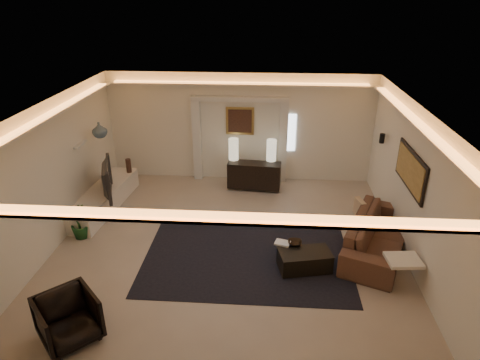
# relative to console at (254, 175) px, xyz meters

# --- Properties ---
(floor) EXTENTS (7.00, 7.00, 0.00)m
(floor) POSITION_rel_console_xyz_m (-0.42, -2.79, -0.40)
(floor) COLOR #B4A38E
(floor) RESTS_ON ground
(ceiling) EXTENTS (7.00, 7.00, 0.00)m
(ceiling) POSITION_rel_console_xyz_m (-0.42, -2.79, 2.50)
(ceiling) COLOR white
(ceiling) RESTS_ON ground
(wall_back) EXTENTS (7.00, 0.00, 7.00)m
(wall_back) POSITION_rel_console_xyz_m (-0.42, 0.71, 1.05)
(wall_back) COLOR white
(wall_back) RESTS_ON ground
(wall_front) EXTENTS (7.00, 0.00, 7.00)m
(wall_front) POSITION_rel_console_xyz_m (-0.42, -6.29, 1.05)
(wall_front) COLOR white
(wall_front) RESTS_ON ground
(wall_left) EXTENTS (0.00, 7.00, 7.00)m
(wall_left) POSITION_rel_console_xyz_m (-3.92, -2.79, 1.05)
(wall_left) COLOR white
(wall_left) RESTS_ON ground
(wall_right) EXTENTS (0.00, 7.00, 7.00)m
(wall_right) POSITION_rel_console_xyz_m (3.08, -2.79, 1.05)
(wall_right) COLOR white
(wall_right) RESTS_ON ground
(cove_soffit) EXTENTS (7.00, 7.00, 0.04)m
(cove_soffit) POSITION_rel_console_xyz_m (-0.42, -2.79, 2.22)
(cove_soffit) COLOR silver
(cove_soffit) RESTS_ON ceiling
(daylight_slit) EXTENTS (0.25, 0.03, 1.00)m
(daylight_slit) POSITION_rel_console_xyz_m (0.93, 0.69, 0.95)
(daylight_slit) COLOR white
(daylight_slit) RESTS_ON wall_back
(area_rug) EXTENTS (4.00, 3.00, 0.01)m
(area_rug) POSITION_rel_console_xyz_m (-0.02, -2.99, -0.39)
(area_rug) COLOR black
(area_rug) RESTS_ON ground
(pilaster_left) EXTENTS (0.22, 0.20, 2.20)m
(pilaster_left) POSITION_rel_console_xyz_m (-1.57, 0.61, 0.70)
(pilaster_left) COLOR silver
(pilaster_left) RESTS_ON ground
(pilaster_right) EXTENTS (0.22, 0.20, 2.20)m
(pilaster_right) POSITION_rel_console_xyz_m (0.73, 0.61, 0.70)
(pilaster_right) COLOR silver
(pilaster_right) RESTS_ON ground
(alcove_header) EXTENTS (2.52, 0.20, 0.12)m
(alcove_header) POSITION_rel_console_xyz_m (-0.42, 0.61, 1.85)
(alcove_header) COLOR silver
(alcove_header) RESTS_ON wall_back
(painting_frame) EXTENTS (0.74, 0.04, 0.74)m
(painting_frame) POSITION_rel_console_xyz_m (-0.42, 0.68, 1.25)
(painting_frame) COLOR tan
(painting_frame) RESTS_ON wall_back
(painting_canvas) EXTENTS (0.62, 0.02, 0.62)m
(painting_canvas) POSITION_rel_console_xyz_m (-0.42, 0.66, 1.25)
(painting_canvas) COLOR #4C2D1E
(painting_canvas) RESTS_ON wall_back
(art_panel_frame) EXTENTS (0.04, 1.64, 0.74)m
(art_panel_frame) POSITION_rel_console_xyz_m (3.05, -2.49, 1.30)
(art_panel_frame) COLOR black
(art_panel_frame) RESTS_ON wall_right
(art_panel_gold) EXTENTS (0.02, 1.50, 0.62)m
(art_panel_gold) POSITION_rel_console_xyz_m (3.03, -2.49, 1.30)
(art_panel_gold) COLOR tan
(art_panel_gold) RESTS_ON wall_right
(wall_sconce) EXTENTS (0.12, 0.12, 0.22)m
(wall_sconce) POSITION_rel_console_xyz_m (2.96, -0.59, 1.28)
(wall_sconce) COLOR black
(wall_sconce) RESTS_ON wall_right
(wall_niche) EXTENTS (0.10, 0.55, 0.04)m
(wall_niche) POSITION_rel_console_xyz_m (-3.86, -1.39, 1.25)
(wall_niche) COLOR silver
(wall_niche) RESTS_ON wall_left
(console) EXTENTS (1.39, 0.54, 0.68)m
(console) POSITION_rel_console_xyz_m (0.00, 0.00, 0.00)
(console) COLOR black
(console) RESTS_ON ground
(lamp_left) EXTENTS (0.28, 0.28, 0.57)m
(lamp_left) POSITION_rel_console_xyz_m (-0.55, 0.21, 0.69)
(lamp_left) COLOR beige
(lamp_left) RESTS_ON console
(lamp_right) EXTENTS (0.32, 0.32, 0.56)m
(lamp_right) POSITION_rel_console_xyz_m (0.43, 0.21, 0.69)
(lamp_right) COLOR #F4EBC8
(lamp_right) RESTS_ON console
(media_ledge) EXTENTS (0.92, 2.76, 0.51)m
(media_ledge) POSITION_rel_console_xyz_m (-3.57, -1.27, -0.18)
(media_ledge) COLOR silver
(media_ledge) RESTS_ON ground
(tv) EXTENTS (1.31, 0.61, 0.76)m
(tv) POSITION_rel_console_xyz_m (-3.41, -1.50, 0.43)
(tv) COLOR black
(tv) RESTS_ON media_ledge
(figurine) EXTENTS (0.14, 0.14, 0.36)m
(figurine) POSITION_rel_console_xyz_m (-3.24, -0.21, 0.24)
(figurine) COLOR #442C23
(figurine) RESTS_ON media_ledge
(ginger_jar) EXTENTS (0.44, 0.44, 0.36)m
(ginger_jar) POSITION_rel_console_xyz_m (-3.57, -0.94, 1.45)
(ginger_jar) COLOR slate
(ginger_jar) RESTS_ON wall_niche
(plant) EXTENTS (0.48, 0.48, 0.70)m
(plant) POSITION_rel_console_xyz_m (-3.57, -2.60, -0.05)
(plant) COLOR #1A451A
(plant) RESTS_ON ground
(sofa) EXTENTS (2.71, 1.89, 0.74)m
(sofa) POSITION_rel_console_xyz_m (2.58, -2.69, -0.03)
(sofa) COLOR #312113
(sofa) RESTS_ON ground
(throw_blanket) EXTENTS (0.61, 0.52, 0.06)m
(throw_blanket) POSITION_rel_console_xyz_m (2.73, -3.80, 0.15)
(throw_blanket) COLOR silver
(throw_blanket) RESTS_ON sofa
(throw_pillow) EXTENTS (0.20, 0.39, 0.37)m
(throw_pillow) POSITION_rel_console_xyz_m (2.33, -1.91, 0.15)
(throw_pillow) COLOR tan
(throw_pillow) RESTS_ON sofa
(coffee_table) EXTENTS (1.04, 0.71, 0.36)m
(coffee_table) POSITION_rel_console_xyz_m (1.08, -3.42, -0.20)
(coffee_table) COLOR black
(coffee_table) RESTS_ON ground
(bowl) EXTENTS (0.27, 0.27, 0.07)m
(bowl) POSITION_rel_console_xyz_m (0.90, -3.16, 0.04)
(bowl) COLOR black
(bowl) RESTS_ON coffee_table
(magazine) EXTENTS (0.33, 0.28, 0.03)m
(magazine) POSITION_rel_console_xyz_m (0.66, -3.16, 0.02)
(magazine) COLOR white
(magazine) RESTS_ON coffee_table
(armchair) EXTENTS (1.15, 1.15, 0.75)m
(armchair) POSITION_rel_console_xyz_m (-2.55, -5.40, -0.03)
(armchair) COLOR black
(armchair) RESTS_ON ground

